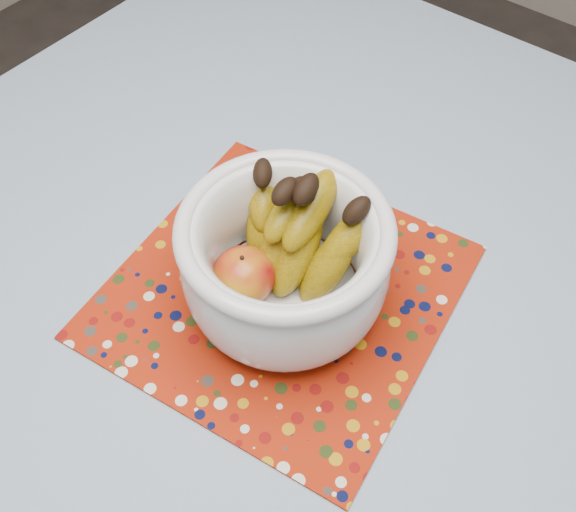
% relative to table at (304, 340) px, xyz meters
% --- Properties ---
extents(table, '(1.20, 1.20, 0.75)m').
position_rel_table_xyz_m(table, '(0.00, 0.00, 0.00)').
color(table, brown).
rests_on(table, ground).
extents(tablecloth, '(1.32, 1.32, 0.01)m').
position_rel_table_xyz_m(tablecloth, '(0.00, 0.00, 0.08)').
color(tablecloth, slate).
rests_on(tablecloth, table).
extents(placemat, '(0.44, 0.44, 0.00)m').
position_rel_table_xyz_m(placemat, '(-0.04, -0.00, 0.09)').
color(placemat, maroon).
rests_on(placemat, tablecloth).
extents(fruit_bowl, '(0.27, 0.25, 0.18)m').
position_rel_table_xyz_m(fruit_bowl, '(-0.03, -0.00, 0.17)').
color(fruit_bowl, silver).
rests_on(fruit_bowl, placemat).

